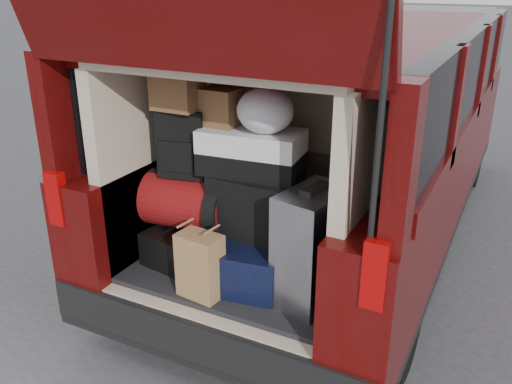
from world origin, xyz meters
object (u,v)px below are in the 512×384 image
navy_hardshell (247,256)px  kraft_bag (200,266)px  twotone_duffel (251,152)px  red_duffel (189,202)px  black_soft_case (255,206)px  black_hardshell (191,242)px  backpack (184,143)px  silver_roller (313,247)px

navy_hardshell → kraft_bag: kraft_bag is taller
twotone_duffel → red_duffel: bearing=-177.5°
black_soft_case → twotone_duffel: (-0.04, 0.03, 0.29)m
red_duffel → black_soft_case: size_ratio=1.05×
black_hardshell → kraft_bag: (0.28, -0.32, 0.08)m
red_duffel → backpack: (-0.01, 0.01, 0.35)m
silver_roller → kraft_bag: bearing=-144.9°
black_hardshell → silver_roller: bearing=1.6°
silver_roller → black_soft_case: 0.41m
silver_roller → backpack: 0.92m
backpack → twotone_duffel: bearing=-4.8°
black_hardshell → backpack: backpack is taller
silver_roller → red_duffel: (-0.80, 0.09, 0.06)m
black_soft_case → silver_roller: bearing=-13.4°
navy_hardshell → backpack: 0.72m
navy_hardshell → backpack: (-0.41, 0.04, 0.59)m
kraft_bag → silver_roller: bearing=30.2°
silver_roller → kraft_bag: (-0.53, -0.23, -0.13)m
silver_roller → twotone_duffel: twotone_duffel is taller
kraft_bag → backpack: bearing=138.2°
kraft_bag → twotone_duffel: size_ratio=0.65×
kraft_bag → black_soft_case: (0.15, 0.34, 0.24)m
kraft_bag → black_soft_case: black_soft_case is taller
red_duffel → black_soft_case: (0.42, 0.02, 0.05)m
silver_roller → navy_hardshell: bearing=-176.2°
silver_roller → backpack: size_ratio=1.58×
navy_hardshell → black_hardshell: bearing=165.8°
kraft_bag → backpack: size_ratio=0.92×
backpack → black_soft_case: bearing=-9.8°
navy_hardshell → black_soft_case: 0.30m
kraft_bag → twotone_duffel: (0.11, 0.37, 0.52)m
black_soft_case → twotone_duffel: twotone_duffel is taller
twotone_duffel → kraft_bag: bearing=-111.4°
black_hardshell → navy_hardshell: (0.40, -0.04, 0.02)m
twotone_duffel → silver_roller: bearing=-24.2°
black_soft_case → twotone_duffel: bearing=142.8°
black_hardshell → navy_hardshell: size_ratio=0.89×
black_hardshell → red_duffel: bearing=-55.6°
navy_hardshell → backpack: size_ratio=1.46×
twotone_duffel → black_soft_case: bearing=-45.3°
navy_hardshell → silver_roller: bearing=-16.4°
black_hardshell → twotone_duffel: size_ratio=0.92×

